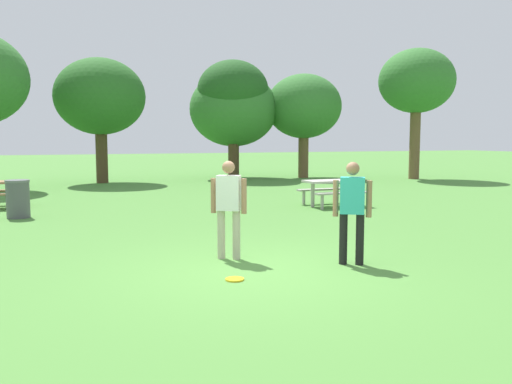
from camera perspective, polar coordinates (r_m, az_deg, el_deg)
ground_plane at (r=8.07m, az=-0.17°, el=-8.59°), size 120.00×120.00×0.00m
person_thrower at (r=8.73m, az=-2.98°, el=-1.19°), size 0.53×0.39×1.64m
person_catcher at (r=8.47m, az=10.36°, el=-1.50°), size 0.53×0.39×1.64m
frisbee at (r=7.60m, az=-2.33°, el=-9.41°), size 0.27×0.27×0.03m
picnic_table_near at (r=15.76m, az=8.31°, el=0.54°), size 1.71×1.43×0.77m
trash_can_further_along at (r=14.58m, az=-24.36°, el=-0.67°), size 0.59×0.59×0.96m
tree_broad_center at (r=24.60m, az=-16.52°, el=9.81°), size 3.96×3.96×5.52m
tree_far_right at (r=25.85m, az=-2.51°, el=10.78°), size 3.43×3.43×5.74m
tree_slender_mid at (r=26.33m, az=-2.45°, el=8.91°), size 4.33×4.33×5.26m
tree_back_left at (r=26.80m, az=5.20°, el=9.16°), size 3.77×3.77×5.19m
tree_back_right at (r=27.15m, az=16.98°, el=11.29°), size 3.64×3.64×6.30m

